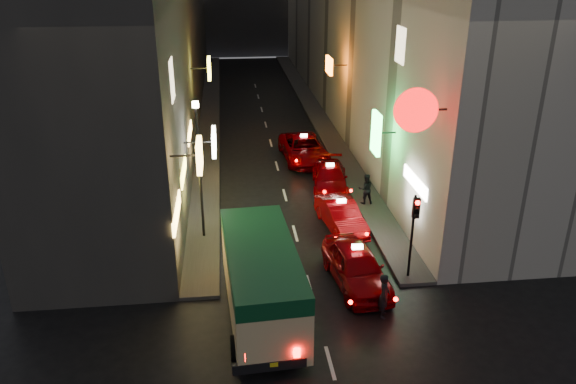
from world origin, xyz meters
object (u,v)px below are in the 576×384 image
object	(u,v)px
taxi_near	(356,263)
pedestrian_crossing	(384,293)
minibus	(261,274)
traffic_light	(415,220)
lamp_post	(199,162)

from	to	relation	value
taxi_near	pedestrian_crossing	distance (m)	2.26
minibus	traffic_light	distance (m)	6.30
minibus	taxi_near	world-z (taller)	minibus
traffic_light	lamp_post	size ratio (longest dim) A/B	0.56
taxi_near	lamp_post	bearing A→B (deg)	143.20
pedestrian_crossing	lamp_post	world-z (taller)	lamp_post
minibus	pedestrian_crossing	distance (m)	4.42
minibus	pedestrian_crossing	world-z (taller)	minibus
pedestrian_crossing	traffic_light	size ratio (longest dim) A/B	0.55
minibus	traffic_light	bearing A→B (deg)	16.66
minibus	pedestrian_crossing	size ratio (longest dim) A/B	3.51
minibus	lamp_post	xyz separation A→B (m)	(-2.22, 6.32, 1.92)
minibus	lamp_post	size ratio (longest dim) A/B	1.09
minibus	pedestrian_crossing	xyz separation A→B (m)	(4.32, -0.40, -0.84)
pedestrian_crossing	lamp_post	bearing A→B (deg)	59.43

